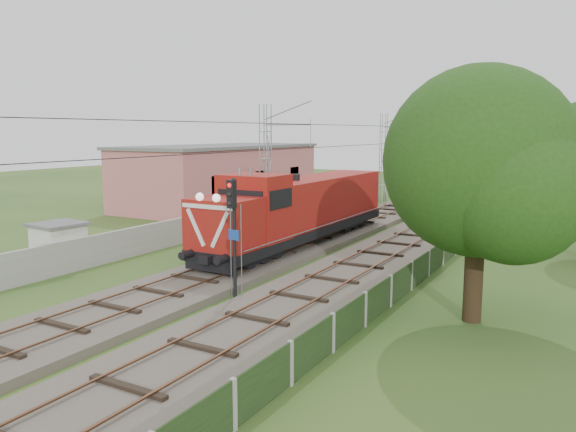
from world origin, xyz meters
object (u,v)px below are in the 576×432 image
Objects in this scene: coach_rake at (539,155)px; relay_hut at (59,246)px; locomotive at (300,208)px; signal_post at (233,219)px.

coach_rake is 81.33m from relay_hut.
locomotive is 70.56m from coach_rake.
coach_rake is 25.65× the size of signal_post.
locomotive is at bearing 53.45° from relay_hut.
signal_post is 2.01× the size of relay_hut.
signal_post reaches higher than locomotive.
relay_hut is (-10.21, 0.37, -2.13)m from signal_post.
signal_post reaches higher than relay_hut.
coach_rake is at bearing 81.23° from relay_hut.
signal_post reaches higher than coach_rake.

